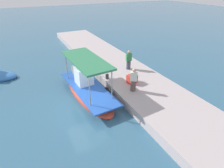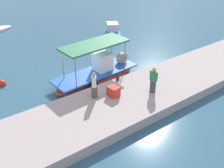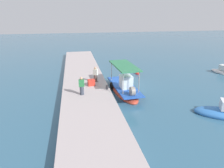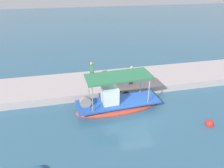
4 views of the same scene
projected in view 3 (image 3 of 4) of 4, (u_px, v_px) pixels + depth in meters
The scene contains 9 objects.
ground_plane at pixel (127, 87), 20.95m from camera, with size 120.00×120.00×0.00m, color #33607B.
dock_quay at pixel (85, 87), 20.08m from camera, with size 36.00×4.39×0.60m, color #B1A4A4.
main_fishing_boat at pixel (124, 88), 19.49m from camera, with size 6.43×2.32×3.05m.
fisherman_near_bollard at pixel (82, 87), 17.25m from camera, with size 0.41×0.49×1.61m.
fisherman_by_crate at pixel (96, 75), 20.44m from camera, with size 0.49×0.52×1.61m.
mooring_bollard at pixel (107, 87), 18.62m from camera, with size 0.24×0.24×0.37m, color #2D2D33.
cargo_crate at pixel (91, 82), 19.59m from camera, with size 0.66×0.53×0.60m, color red.
marker_buoy at pixel (138, 73), 25.28m from camera, with size 0.55×0.55×0.55m.
moored_boat_near at pixel (223, 112), 15.12m from camera, with size 3.46×4.33×1.50m.
Camera 3 is at (18.96, -5.26, 7.39)m, focal length 32.02 mm.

